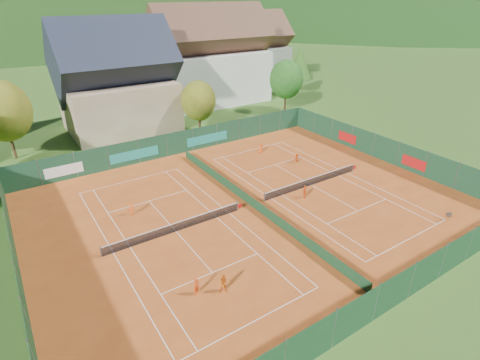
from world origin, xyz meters
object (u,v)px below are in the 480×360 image
player_left_near (196,286)px  hotel_block_b (249,54)px  player_left_mid (224,284)px  player_right_far_a (261,148)px  player_right_near (305,192)px  hotel_block_a (211,62)px  ball_hopper (449,215)px  player_left_far (131,209)px  player_right_far_b (297,158)px  chalet (117,85)px

player_left_near → hotel_block_b: bearing=24.8°
player_left_mid → player_right_far_a: player_left_mid is taller
player_right_near → hotel_block_b: bearing=-0.7°
hotel_block_b → player_left_near: size_ratio=12.02×
hotel_block_a → ball_hopper: hotel_block_a is taller
hotel_block_a → player_right_near: size_ratio=15.17×
hotel_block_b → player_left_far: 56.53m
player_left_far → player_right_far_b: (20.90, 0.69, -0.04)m
player_right_near → chalet: bearing=42.4°
player_right_near → player_right_far_b: size_ratio=1.19×
hotel_block_a → player_right_far_a: bearing=-105.7°
player_left_near → player_left_mid: (1.70, -0.88, 0.04)m
player_left_mid → player_left_near: bearing=173.4°
player_left_mid → player_left_far: player_left_mid is taller
chalet → player_left_mid: 39.43m
hotel_block_a → player_left_far: size_ratio=16.91×
ball_hopper → player_right_near: (-8.28, 10.31, 0.16)m
hotel_block_b → chalet: bearing=-157.0°
hotel_block_a → hotel_block_b: bearing=29.7°
hotel_block_a → player_right_far_b: (-5.40, -30.49, -6.78)m
hotel_block_a → player_right_near: 39.72m
player_left_near → player_right_far_a: size_ratio=1.14×
chalet → hotel_block_a: hotel_block_a is taller
ball_hopper → player_left_far: size_ratio=0.63×
hotel_block_a → hotel_block_b: 16.14m
player_left_mid → player_right_far_a: bearing=68.9°
chalet → hotel_block_a: (19.00, 6.00, 0.76)m
hotel_block_b → player_right_far_b: bearing=-116.8°
player_left_near → ball_hopper: bearing=-37.7°
hotel_block_a → player_left_far: hotel_block_a is taller
hotel_block_b → player_right_near: (-24.61, -45.69, -5.91)m
hotel_block_b → player_right_far_a: (-21.17, -33.47, -5.99)m
player_left_far → chalet: bearing=-89.5°
player_left_near → player_left_mid: player_left_mid is taller
chalet → player_right_near: bearing=-75.2°
player_left_mid → player_right_near: 15.36m
hotel_block_a → ball_hopper: size_ratio=27.00×
chalet → player_right_far_b: (13.60, -24.49, -6.03)m
player_right_far_a → player_right_far_b: 5.33m
hotel_block_a → player_right_far_b: size_ratio=18.05×
player_left_mid → player_left_far: size_ratio=1.18×
ball_hopper → player_right_near: size_ratio=0.56×
player_right_far_b → chalet: bearing=-78.4°
player_right_near → player_right_far_b: player_right_near is taller
chalet → player_left_near: bearing=-100.5°
player_right_far_a → player_right_near: bearing=86.0°
chalet → player_left_near: size_ratio=11.27×
chalet → hotel_block_a: 19.94m
hotel_block_b → player_left_mid: (-38.31, -52.63, -5.86)m
player_left_far → hotel_block_a: bearing=-113.5°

